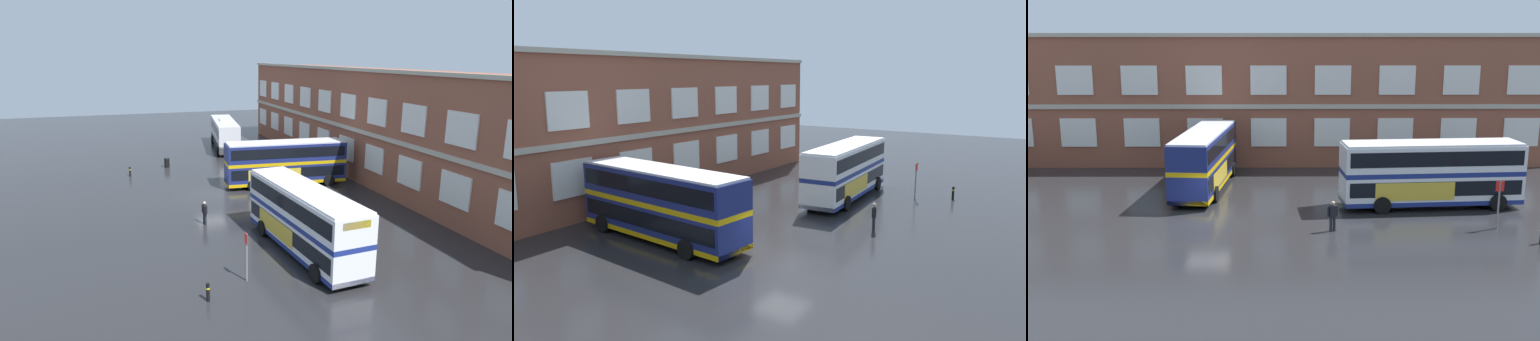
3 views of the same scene
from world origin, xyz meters
The scene contains 10 objects.
ground_plane centered at (0.00, 2.00, 0.00)m, with size 120.00×120.00×0.00m, color #232326.
brick_terminal_building centered at (-1.73, 17.98, 5.15)m, with size 55.41×8.19×10.60m.
double_decker_near centered at (-0.94, 7.27, 2.15)m, with size 3.54×11.18×4.07m.
double_decker_middle centered at (13.49, 2.80, 2.15)m, with size 11.17×3.51×4.07m.
touring_coach centered at (-19.57, 6.21, 1.91)m, with size 12.24×4.27×3.80m.
waiting_passenger centered at (7.06, -1.98, 0.93)m, with size 0.63×0.35×1.70m.
bus_stand_flag centered at (16.16, -1.61, 1.64)m, with size 0.44×0.10×2.70m.
station_litter_bin centered at (-11.24, -2.30, 0.52)m, with size 0.60×0.60×1.03m.
safety_bollard_west centered at (-8.49, -6.29, 0.49)m, with size 0.19×0.19×0.95m.
safety_bollard_east centered at (17.58, -4.01, 0.49)m, with size 0.19×0.19×0.95m.
Camera 1 is at (37.86, -8.09, 11.74)m, focal length 32.58 mm.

